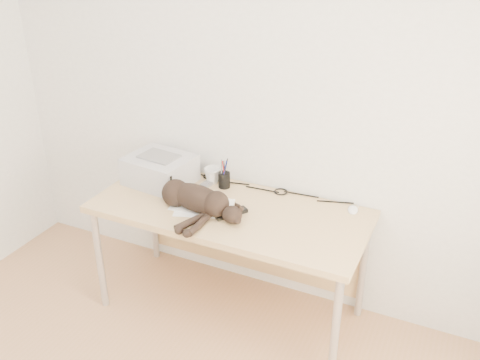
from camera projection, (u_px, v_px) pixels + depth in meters
The scene contains 11 objects.
wall_back at pixel (255, 98), 3.13m from camera, with size 3.50×3.50×0.00m, color white.
desk at pixel (236, 221), 3.22m from camera, with size 1.60×0.70×0.74m.
printer at pixel (160, 169), 3.35m from camera, with size 0.42×0.37×0.18m.
papers at pixel (203, 206), 3.11m from camera, with size 0.40×0.33×0.01m.
cat at pixel (194, 199), 3.04m from camera, with size 0.72×0.39×0.17m.
mug at pixel (213, 175), 3.36m from camera, with size 0.11×0.11×0.10m, color white.
pen_cup at pixel (224, 180), 3.30m from camera, with size 0.07×0.07×0.19m.
remote_grey at pixel (212, 181), 3.38m from camera, with size 0.05×0.18×0.02m, color slate.
remote_black at pixel (231, 213), 3.02m from camera, with size 0.05×0.20×0.02m, color black.
mouse at pixel (353, 208), 3.06m from camera, with size 0.06×0.10×0.03m, color white.
cable_tangle at pixel (251, 185), 3.34m from camera, with size 1.36×0.09×0.01m, color black, non-canonical shape.
Camera 1 is at (1.20, -1.01, 2.27)m, focal length 40.00 mm.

